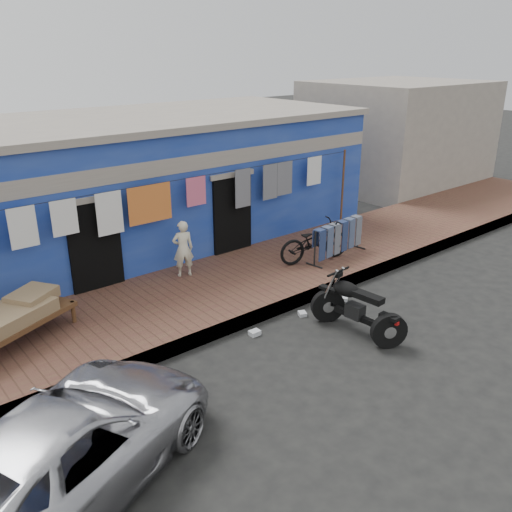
# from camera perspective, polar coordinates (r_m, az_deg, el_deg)

# --- Properties ---
(ground) EXTENTS (80.00, 80.00, 0.00)m
(ground) POSITION_cam_1_polar(r_m,az_deg,el_deg) (9.74, 7.63, -9.62)
(ground) COLOR black
(ground) RESTS_ON ground
(sidewalk) EXTENTS (28.00, 3.00, 0.25)m
(sidewalk) POSITION_cam_1_polar(r_m,az_deg,el_deg) (11.66, -3.14, -3.33)
(sidewalk) COLOR brown
(sidewalk) RESTS_ON ground
(curb) EXTENTS (28.00, 0.10, 0.25)m
(curb) POSITION_cam_1_polar(r_m,az_deg,el_deg) (10.64, 1.55, -5.83)
(curb) COLOR gray
(curb) RESTS_ON ground
(building) EXTENTS (12.20, 5.20, 3.36)m
(building) POSITION_cam_1_polar(r_m,az_deg,el_deg) (14.41, -12.86, 7.51)
(building) COLOR #173399
(building) RESTS_ON ground
(neighbor_right) EXTENTS (6.00, 5.00, 3.80)m
(neighbor_right) POSITION_cam_1_polar(r_m,az_deg,el_deg) (21.58, 14.53, 12.35)
(neighbor_right) COLOR #9E9384
(neighbor_right) RESTS_ON ground
(clothesline) EXTENTS (10.06, 0.06, 2.10)m
(clothesline) POSITION_cam_1_polar(r_m,az_deg,el_deg) (11.87, -8.42, 5.61)
(clothesline) COLOR brown
(clothesline) RESTS_ON sidewalk
(car) EXTENTS (4.71, 3.57, 1.21)m
(car) POSITION_cam_1_polar(r_m,az_deg,el_deg) (7.03, -19.38, -18.46)
(car) COLOR silver
(car) RESTS_ON ground
(seated_person) EXTENTS (0.52, 0.43, 1.25)m
(seated_person) POSITION_cam_1_polar(r_m,az_deg,el_deg) (11.82, -7.69, 0.77)
(seated_person) COLOR beige
(seated_person) RESTS_ON sidewalk
(bicycle) EXTENTS (1.90, 1.04, 1.17)m
(bicycle) POSITION_cam_1_polar(r_m,az_deg,el_deg) (12.63, 6.22, 1.99)
(bicycle) COLOR black
(bicycle) RESTS_ON sidewalk
(motorcycle) EXTENTS (0.86, 1.81, 1.11)m
(motorcycle) POSITION_cam_1_polar(r_m,az_deg,el_deg) (10.03, 10.66, -5.23)
(motorcycle) COLOR black
(motorcycle) RESTS_ON ground
(charpoy) EXTENTS (2.80, 2.52, 0.70)m
(charpoy) POSITION_cam_1_polar(r_m,az_deg,el_deg) (10.09, -23.89, -6.38)
(charpoy) COLOR brown
(charpoy) RESTS_ON sidewalk
(jeans_rack) EXTENTS (1.92, 0.78, 0.88)m
(jeans_rack) POSITION_cam_1_polar(r_m,az_deg,el_deg) (13.00, 8.59, 1.77)
(jeans_rack) COLOR black
(jeans_rack) RESTS_ON sidewalk
(litter_a) EXTENTS (0.20, 0.16, 0.09)m
(litter_a) POSITION_cam_1_polar(r_m,az_deg,el_deg) (10.05, -0.14, -8.09)
(litter_a) COLOR silver
(litter_a) RESTS_ON ground
(litter_b) EXTENTS (0.19, 0.18, 0.07)m
(litter_b) POSITION_cam_1_polar(r_m,az_deg,el_deg) (11.49, 9.34, -4.48)
(litter_b) COLOR silver
(litter_b) RESTS_ON ground
(litter_c) EXTENTS (0.21, 0.22, 0.07)m
(litter_c) POSITION_cam_1_polar(r_m,az_deg,el_deg) (10.78, 4.90, -6.07)
(litter_c) COLOR silver
(litter_c) RESTS_ON ground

